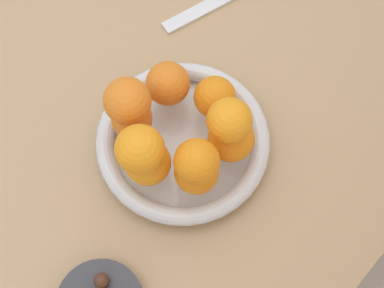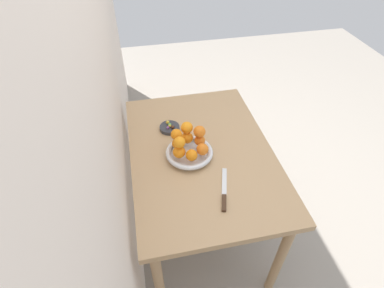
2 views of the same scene
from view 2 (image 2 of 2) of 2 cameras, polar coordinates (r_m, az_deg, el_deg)
ground_plane at (r=2.20m, az=1.36°, el=-15.31°), size 6.00×6.00×0.00m
wall_back at (r=1.29m, az=-17.33°, el=12.36°), size 4.00×0.05×2.50m
dining_table at (r=1.68m, az=1.72°, el=-3.49°), size 1.10×0.76×0.74m
fruit_bowl at (r=1.57m, az=-0.51°, el=-1.72°), size 0.25×0.25×0.04m
candy_dish at (r=1.75m, az=-4.29°, el=3.09°), size 0.12×0.12×0.02m
orange_0 at (r=1.51m, az=-2.48°, el=-1.52°), size 0.06×0.06×0.06m
orange_1 at (r=1.49m, az=-0.08°, el=-2.14°), size 0.06×0.06×0.06m
orange_2 at (r=1.52m, az=2.00°, el=-1.02°), size 0.06×0.06×0.06m
orange_3 at (r=1.58m, az=1.48°, el=0.68°), size 0.06×0.06×0.06m
orange_4 at (r=1.59m, az=-0.94°, el=1.22°), size 0.06×0.06×0.06m
orange_5 at (r=1.56m, az=-2.75°, el=0.11°), size 0.06×0.06×0.06m
orange_6 at (r=1.55m, az=-0.99°, el=3.15°), size 0.06×0.06×0.06m
orange_7 at (r=1.47m, az=-2.39°, el=0.32°), size 0.06×0.06×0.06m
orange_8 at (r=1.52m, az=-3.00°, el=1.82°), size 0.06×0.06×0.06m
orange_9 at (r=1.54m, az=1.44°, el=2.37°), size 0.06×0.06×0.06m
candy_ball_0 at (r=1.74m, az=-4.20°, el=3.61°), size 0.02×0.02×0.02m
candy_ball_1 at (r=1.74m, az=-4.28°, el=3.67°), size 0.02×0.02×0.02m
candy_ball_2 at (r=1.76m, az=-4.67°, el=4.16°), size 0.02×0.02×0.02m
candy_ball_3 at (r=1.72m, az=-3.68°, el=3.25°), size 0.02×0.02×0.02m
candy_ball_4 at (r=1.72m, az=-4.63°, el=3.13°), size 0.02×0.02×0.02m
candy_ball_5 at (r=1.73m, az=-4.24°, el=3.50°), size 0.02×0.02×0.02m
candy_ball_6 at (r=1.74m, az=-4.14°, el=3.50°), size 0.01×0.01×0.01m
knife at (r=1.43m, az=6.15°, el=-9.17°), size 0.25×0.10×0.01m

